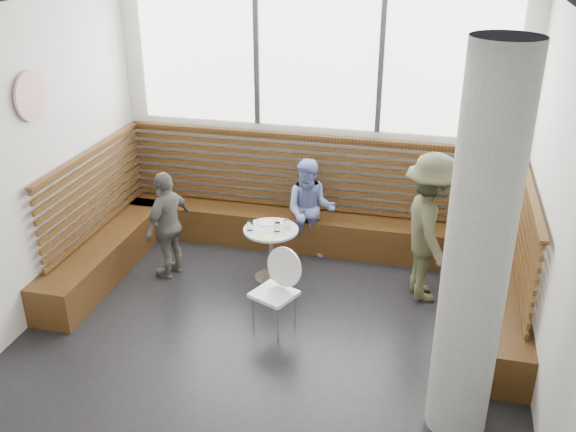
% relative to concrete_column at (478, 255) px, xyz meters
% --- Properties ---
extents(room, '(5.00, 5.00, 3.20)m').
position_rel_concrete_column_xyz_m(room, '(-1.85, 0.60, 0.00)').
color(room, silver).
rests_on(room, ground).
extents(booth, '(5.00, 2.50, 1.44)m').
position_rel_concrete_column_xyz_m(booth, '(-1.85, 2.37, -1.19)').
color(booth, '#3E260F').
rests_on(booth, ground).
extents(concrete_column, '(0.50, 0.50, 3.20)m').
position_rel_concrete_column_xyz_m(concrete_column, '(0.00, 0.00, 0.00)').
color(concrete_column, gray).
rests_on(concrete_column, ground).
extents(wall_art, '(0.03, 0.50, 0.50)m').
position_rel_concrete_column_xyz_m(wall_art, '(-4.31, 1.00, 0.70)').
color(wall_art, white).
rests_on(wall_art, room).
extents(cafe_table, '(0.63, 0.63, 0.65)m').
position_rel_concrete_column_xyz_m(cafe_table, '(-2.14, 1.94, -1.13)').
color(cafe_table, silver).
rests_on(cafe_table, ground).
extents(cafe_chair, '(0.42, 0.41, 0.88)m').
position_rel_concrete_column_xyz_m(cafe_chair, '(-1.83, 1.00, -1.09)').
color(cafe_chair, white).
rests_on(cafe_chair, ground).
extents(adult_man, '(0.91, 1.22, 1.69)m').
position_rel_concrete_column_xyz_m(adult_man, '(-0.36, 1.98, -0.76)').
color(adult_man, '#43432D').
rests_on(adult_man, ground).
extents(child_back, '(0.68, 0.56, 1.29)m').
position_rel_concrete_column_xyz_m(child_back, '(-1.81, 2.58, -0.96)').
color(child_back, '#7483CA').
rests_on(child_back, ground).
extents(child_left, '(0.50, 0.82, 1.30)m').
position_rel_concrete_column_xyz_m(child_left, '(-3.33, 1.77, -0.95)').
color(child_left, '#616058').
rests_on(child_left, ground).
extents(plate_near, '(0.19, 0.19, 0.01)m').
position_rel_concrete_column_xyz_m(plate_near, '(-2.23, 2.06, -0.94)').
color(plate_near, white).
rests_on(plate_near, cafe_table).
extents(plate_far, '(0.19, 0.19, 0.01)m').
position_rel_concrete_column_xyz_m(plate_far, '(-2.05, 2.13, -0.94)').
color(plate_far, white).
rests_on(plate_far, cafe_table).
extents(glass_left, '(0.07, 0.07, 0.11)m').
position_rel_concrete_column_xyz_m(glass_left, '(-2.36, 1.86, -0.89)').
color(glass_left, white).
rests_on(glass_left, cafe_table).
extents(glass_mid, '(0.07, 0.07, 0.11)m').
position_rel_concrete_column_xyz_m(glass_mid, '(-2.05, 1.90, -0.89)').
color(glass_mid, white).
rests_on(glass_mid, cafe_table).
extents(glass_right, '(0.07, 0.07, 0.11)m').
position_rel_concrete_column_xyz_m(glass_right, '(-1.96, 1.99, -0.89)').
color(glass_right, white).
rests_on(glass_right, cafe_table).
extents(menu_card, '(0.21, 0.17, 0.00)m').
position_rel_concrete_column_xyz_m(menu_card, '(-2.11, 1.71, -0.95)').
color(menu_card, '#A5C64C').
rests_on(menu_card, cafe_table).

